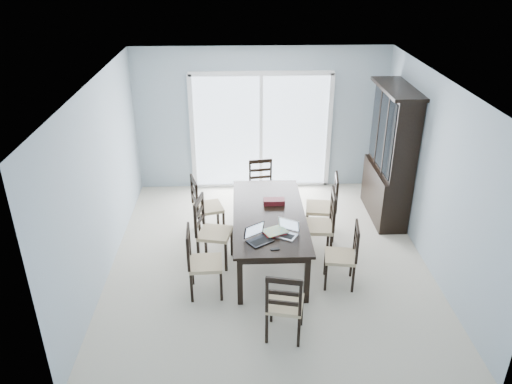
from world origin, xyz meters
TOP-DOWN VIEW (x-y plane):
  - floor at (0.00, 0.00)m, footprint 5.00×5.00m
  - ceiling at (0.00, 0.00)m, footprint 5.00×5.00m
  - back_wall at (0.00, 2.50)m, footprint 4.50×0.02m
  - wall_left at (-2.25, 0.00)m, footprint 0.02×5.00m
  - wall_right at (2.25, 0.00)m, footprint 0.02×5.00m
  - balcony at (0.00, 3.50)m, footprint 4.50×2.00m
  - railing at (0.00, 4.50)m, footprint 4.50×0.06m
  - dining_table at (0.00, 0.00)m, footprint 1.00×2.20m
  - china_hutch at (2.02, 1.25)m, footprint 0.50×1.38m
  - sliding_door at (0.00, 2.48)m, footprint 2.52×0.05m
  - chair_left_near at (-0.95, -0.75)m, footprint 0.45×0.44m
  - chair_left_mid at (-0.86, -0.02)m, footprint 0.53×0.52m
  - chair_left_far at (-0.99, 0.74)m, footprint 0.53×0.52m
  - chair_right_near at (0.99, -0.63)m, footprint 0.45×0.44m
  - chair_right_mid at (0.79, 0.06)m, footprint 0.50×0.49m
  - chair_right_far at (0.94, 0.63)m, footprint 0.51×0.50m
  - chair_end_near at (0.07, -1.66)m, footprint 0.48×0.49m
  - chair_end_far at (-0.04, 1.46)m, footprint 0.45×0.47m
  - laptop_dark at (-0.16, -0.73)m, footprint 0.37×0.35m
  - laptop_silver at (0.17, -0.60)m, footprint 0.35×0.32m
  - book_stack at (0.04, -0.55)m, footprint 0.36×0.33m
  - cell_phone at (0.02, -0.92)m, footprint 0.12×0.06m
  - game_box at (0.09, 0.29)m, footprint 0.30×0.15m
  - hot_tub at (-0.98, 3.50)m, footprint 2.04×1.87m

SIDE VIEW (x-z plane):
  - balcony at x=0.00m, z-range -0.10..0.00m
  - floor at x=0.00m, z-range 0.00..0.00m
  - hot_tub at x=-0.98m, z-range 0.00..0.95m
  - railing at x=0.00m, z-range 0.00..1.10m
  - chair_right_near at x=0.99m, z-range 0.03..1.07m
  - chair_end_far at x=-0.04m, z-range 0.03..1.09m
  - chair_end_near at x=0.07m, z-range 0.03..1.11m
  - chair_left_near at x=-0.95m, z-range 0.03..1.14m
  - chair_left_far at x=-0.99m, z-range 0.03..1.15m
  - chair_left_mid at x=-0.86m, z-range 0.03..1.19m
  - chair_right_far at x=0.94m, z-range 0.03..1.21m
  - chair_right_mid at x=0.79m, z-range 0.03..1.24m
  - dining_table at x=0.00m, z-range 0.30..1.05m
  - cell_phone at x=0.02m, z-range 0.75..0.76m
  - book_stack at x=0.04m, z-range 0.75..0.80m
  - game_box at x=0.09m, z-range 0.75..0.83m
  - laptop_silver at x=0.17m, z-range 0.70..0.90m
  - laptop_dark at x=-0.16m, z-range 0.70..0.91m
  - china_hutch at x=2.02m, z-range -0.03..2.17m
  - sliding_door at x=0.00m, z-range 0.00..2.18m
  - back_wall at x=0.00m, z-range 0.00..2.60m
  - wall_left at x=-2.25m, z-range 0.00..2.60m
  - wall_right at x=2.25m, z-range 0.00..2.60m
  - ceiling at x=0.00m, z-range 2.60..2.60m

